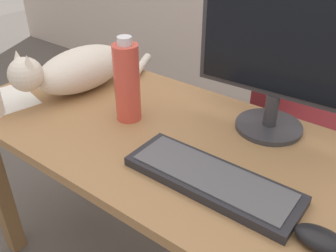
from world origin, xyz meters
TOP-DOWN VIEW (x-y plane):
  - desk at (0.00, 0.00)m, footprint 1.32×0.64m
  - office_chair at (0.19, 0.71)m, footprint 0.49×0.48m
  - monitor at (0.26, 0.21)m, footprint 0.48×0.20m
  - keyboard at (0.25, -0.11)m, footprint 0.44×0.15m
  - cat at (-0.40, 0.04)m, footprint 0.21×0.61m
  - computer_mouse at (0.53, -0.14)m, footprint 0.11×0.06m
  - spray_bottle at (-0.12, -0.00)m, footprint 0.08×0.08m

SIDE VIEW (x-z plane):
  - office_chair at x=0.19m, z-range -0.06..0.90m
  - desk at x=0.00m, z-range 0.24..0.94m
  - keyboard at x=0.25m, z-range 0.70..0.73m
  - computer_mouse at x=0.53m, z-range 0.70..0.74m
  - cat at x=-0.40m, z-range 0.68..0.88m
  - spray_bottle at x=-0.12m, z-range 0.69..0.96m
  - monitor at x=0.26m, z-range 0.72..1.14m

